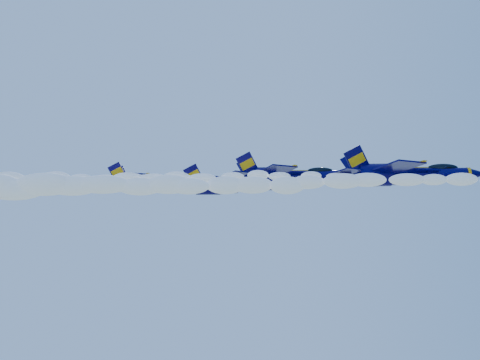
{
  "coord_description": "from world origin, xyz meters",
  "views": [
    {
      "loc": [
        -8.6,
        -66.4,
        140.21
      ],
      "look_at": [
        -10.37,
        3.97,
        154.8
      ],
      "focal_mm": 45.0,
      "sensor_mm": 36.0,
      "label": 1
    }
  ],
  "objects_px": {
    "jet_second": "(404,174)",
    "jet_fifth": "(151,181)",
    "jet_fourth": "(231,185)",
    "jet_third": "(288,176)"
  },
  "relations": [
    {
      "from": "jet_second",
      "to": "jet_fifth",
      "type": "height_order",
      "value": "jet_fifth"
    },
    {
      "from": "jet_fourth",
      "to": "jet_fifth",
      "type": "distance_m",
      "value": 15.22
    },
    {
      "from": "jet_fourth",
      "to": "jet_fifth",
      "type": "relative_size",
      "value": 1.01
    },
    {
      "from": "jet_second",
      "to": "jet_fourth",
      "type": "height_order",
      "value": "jet_fourth"
    },
    {
      "from": "jet_fourth",
      "to": "jet_fifth",
      "type": "height_order",
      "value": "jet_fifth"
    },
    {
      "from": "jet_third",
      "to": "jet_fifth",
      "type": "distance_m",
      "value": 25.2
    },
    {
      "from": "jet_second",
      "to": "jet_fifth",
      "type": "distance_m",
      "value": 42.44
    },
    {
      "from": "jet_second",
      "to": "jet_fifth",
      "type": "relative_size",
      "value": 0.99
    },
    {
      "from": "jet_third",
      "to": "jet_fifth",
      "type": "xyz_separation_m",
      "value": [
        -19.8,
        15.38,
        2.57
      ]
    },
    {
      "from": "jet_second",
      "to": "jet_fourth",
      "type": "relative_size",
      "value": 0.98
    }
  ]
}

